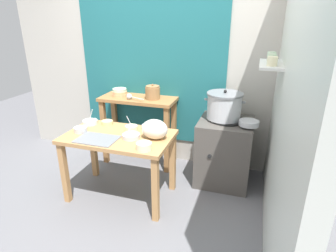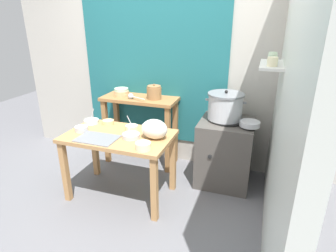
# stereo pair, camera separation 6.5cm
# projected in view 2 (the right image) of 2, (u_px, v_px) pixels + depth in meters

# --- Properties ---
(ground_plane) EXTENTS (9.00, 9.00, 0.00)m
(ground_plane) POSITION_uv_depth(u_px,v_px,m) (132.00, 199.00, 3.07)
(ground_plane) COLOR slate
(wall_back) EXTENTS (4.40, 0.12, 2.60)m
(wall_back) POSITION_uv_depth(u_px,v_px,m) (172.00, 63.00, 3.53)
(wall_back) COLOR #B2ADA3
(wall_back) RESTS_ON ground
(wall_right) EXTENTS (0.30, 3.20, 2.60)m
(wall_right) POSITION_uv_depth(u_px,v_px,m) (288.00, 87.00, 2.35)
(wall_right) COLOR silver
(wall_right) RESTS_ON ground
(prep_table) EXTENTS (1.10, 0.66, 0.72)m
(prep_table) POSITION_uv_depth(u_px,v_px,m) (119.00, 144.00, 2.94)
(prep_table) COLOR #B27F4C
(prep_table) RESTS_ON ground
(back_shelf_table) EXTENTS (0.96, 0.40, 0.90)m
(back_shelf_table) POSITION_uv_depth(u_px,v_px,m) (140.00, 114.00, 3.63)
(back_shelf_table) COLOR #9E6B3D
(back_shelf_table) RESTS_ON ground
(stove_block) EXTENTS (0.60, 0.61, 0.78)m
(stove_block) POSITION_uv_depth(u_px,v_px,m) (225.00, 152.00, 3.28)
(stove_block) COLOR #4C4742
(stove_block) RESTS_ON ground
(steamer_pot) EXTENTS (0.45, 0.40, 0.33)m
(steamer_pot) POSITION_uv_depth(u_px,v_px,m) (225.00, 106.00, 3.11)
(steamer_pot) COLOR #B7BABF
(steamer_pot) RESTS_ON stove_block
(clay_pot) EXTENTS (0.18, 0.18, 0.19)m
(clay_pot) POSITION_uv_depth(u_px,v_px,m) (154.00, 92.00, 3.46)
(clay_pot) COLOR olive
(clay_pot) RESTS_ON back_shelf_table
(bowl_stack_enamel) EXTENTS (0.20, 0.20, 0.10)m
(bowl_stack_enamel) POSITION_uv_depth(u_px,v_px,m) (121.00, 92.00, 3.61)
(bowl_stack_enamel) COLOR tan
(bowl_stack_enamel) RESTS_ON back_shelf_table
(ladle) EXTENTS (0.26, 0.12, 0.07)m
(ladle) POSITION_uv_depth(u_px,v_px,m) (131.00, 96.00, 3.47)
(ladle) COLOR #B7BABF
(ladle) RESTS_ON back_shelf_table
(serving_tray) EXTENTS (0.40, 0.28, 0.01)m
(serving_tray) POSITION_uv_depth(u_px,v_px,m) (97.00, 138.00, 2.79)
(serving_tray) COLOR slate
(serving_tray) RESTS_ON prep_table
(plastic_bag) EXTENTS (0.26, 0.19, 0.20)m
(plastic_bag) POSITION_uv_depth(u_px,v_px,m) (154.00, 129.00, 2.77)
(plastic_bag) COLOR silver
(plastic_bag) RESTS_ON prep_table
(wide_pan) EXTENTS (0.21, 0.21, 0.05)m
(wide_pan) POSITION_uv_depth(u_px,v_px,m) (250.00, 124.00, 2.95)
(wide_pan) COLOR #B7BABF
(wide_pan) RESTS_ON stove_block
(prep_bowl_0) EXTENTS (0.11, 0.11, 0.05)m
(prep_bowl_0) POSITION_uv_depth(u_px,v_px,m) (147.00, 126.00, 3.04)
(prep_bowl_0) COLOR #B7BABF
(prep_bowl_0) RESTS_ON prep_table
(prep_bowl_1) EXTENTS (0.18, 0.18, 0.14)m
(prep_bowl_1) POSITION_uv_depth(u_px,v_px,m) (131.00, 135.00, 2.81)
(prep_bowl_1) COLOR #B7BABF
(prep_bowl_1) RESTS_ON prep_table
(prep_bowl_2) EXTENTS (0.16, 0.16, 0.17)m
(prep_bowl_2) POSITION_uv_depth(u_px,v_px,m) (91.00, 121.00, 3.19)
(prep_bowl_2) COLOR silver
(prep_bowl_2) RESTS_ON prep_table
(prep_bowl_3) EXTENTS (0.14, 0.14, 0.07)m
(prep_bowl_3) POSITION_uv_depth(u_px,v_px,m) (143.00, 146.00, 2.56)
(prep_bowl_3) COLOR beige
(prep_bowl_3) RESTS_ON prep_table
(prep_bowl_4) EXTENTS (0.13, 0.13, 0.17)m
(prep_bowl_4) POSITION_uv_depth(u_px,v_px,m) (132.00, 127.00, 3.00)
(prep_bowl_4) COLOR beige
(prep_bowl_4) RESTS_ON prep_table
(prep_bowl_5) EXTENTS (0.14, 0.14, 0.05)m
(prep_bowl_5) POSITION_uv_depth(u_px,v_px,m) (81.00, 129.00, 2.98)
(prep_bowl_5) COLOR #B7BABF
(prep_bowl_5) RESTS_ON prep_table
(prep_bowl_6) EXTENTS (0.13, 0.13, 0.05)m
(prep_bowl_6) POSITION_uv_depth(u_px,v_px,m) (108.00, 122.00, 3.17)
(prep_bowl_6) COLOR #E5C684
(prep_bowl_6) RESTS_ON prep_table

